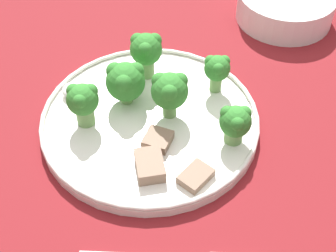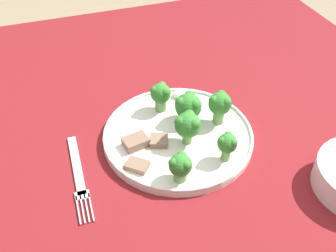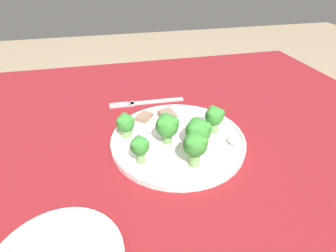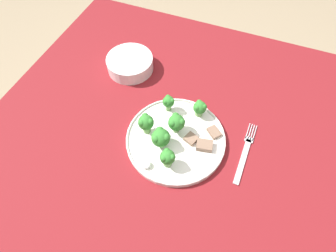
# 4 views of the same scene
# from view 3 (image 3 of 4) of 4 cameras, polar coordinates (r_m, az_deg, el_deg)

# --- Properties ---
(table) EXTENTS (1.09, 1.13, 0.74)m
(table) POSITION_cam_3_polar(r_m,az_deg,el_deg) (0.61, 4.25, -11.80)
(table) COLOR maroon
(table) RESTS_ON ground_plane
(dinner_plate) EXTENTS (0.28, 0.28, 0.02)m
(dinner_plate) POSITION_cam_3_polar(r_m,az_deg,el_deg) (0.55, 2.15, -2.95)
(dinner_plate) COLOR white
(dinner_plate) RESTS_ON table
(fork) EXTENTS (0.03, 0.20, 0.00)m
(fork) POSITION_cam_3_polar(r_m,az_deg,el_deg) (0.71, -4.47, 5.18)
(fork) COLOR #B2B2B7
(fork) RESTS_ON table
(broccoli_floret_near_rim_left) EXTENTS (0.04, 0.04, 0.06)m
(broccoli_floret_near_rim_left) POSITION_cam_3_polar(r_m,az_deg,el_deg) (0.56, 10.03, 1.99)
(broccoli_floret_near_rim_left) COLOR #709E56
(broccoli_floret_near_rim_left) RESTS_ON dinner_plate
(broccoli_floret_center_left) EXTENTS (0.05, 0.05, 0.06)m
(broccoli_floret_center_left) POSITION_cam_3_polar(r_m,az_deg,el_deg) (0.51, 6.57, -0.96)
(broccoli_floret_center_left) COLOR #709E56
(broccoli_floret_center_left) RESTS_ON dinner_plate
(broccoli_floret_back_left) EXTENTS (0.05, 0.05, 0.06)m
(broccoli_floret_back_left) POSITION_cam_3_polar(r_m,az_deg,el_deg) (0.52, -0.20, 0.11)
(broccoli_floret_back_left) COLOR #709E56
(broccoli_floret_back_left) RESTS_ON dinner_plate
(broccoli_floret_front_left) EXTENTS (0.04, 0.04, 0.05)m
(broccoli_floret_front_left) POSITION_cam_3_polar(r_m,az_deg,el_deg) (0.55, -9.24, 0.58)
(broccoli_floret_front_left) COLOR #709E56
(broccoli_floret_front_left) RESTS_ON dinner_plate
(broccoli_floret_center_back) EXTENTS (0.04, 0.04, 0.07)m
(broccoli_floret_center_back) POSITION_cam_3_polar(r_m,az_deg,el_deg) (0.46, 5.93, -4.19)
(broccoli_floret_center_back) COLOR #709E56
(broccoli_floret_center_back) RESTS_ON dinner_plate
(broccoli_floret_mid_cluster) EXTENTS (0.04, 0.03, 0.06)m
(broccoli_floret_mid_cluster) POSITION_cam_3_polar(r_m,az_deg,el_deg) (0.47, -6.18, -4.42)
(broccoli_floret_mid_cluster) COLOR #709E56
(broccoli_floret_mid_cluster) RESTS_ON dinner_plate
(meat_slice_front_slice) EXTENTS (0.04, 0.04, 0.01)m
(meat_slice_front_slice) POSITION_cam_3_polar(r_m,az_deg,el_deg) (0.58, 0.02, -0.06)
(meat_slice_front_slice) COLOR #846651
(meat_slice_front_slice) RESTS_ON dinner_plate
(meat_slice_middle_slice) EXTENTS (0.05, 0.05, 0.01)m
(meat_slice_middle_slice) POSITION_cam_3_polar(r_m,az_deg,el_deg) (0.62, -5.20, 2.01)
(meat_slice_middle_slice) COLOR #846651
(meat_slice_middle_slice) RESTS_ON dinner_plate
(meat_slice_rear_slice) EXTENTS (0.05, 0.04, 0.02)m
(meat_slice_rear_slice) POSITION_cam_3_polar(r_m,az_deg,el_deg) (0.61, -0.16, 2.29)
(meat_slice_rear_slice) COLOR #846651
(meat_slice_rear_slice) RESTS_ON dinner_plate
(sauce_dollop) EXTENTS (0.03, 0.03, 0.02)m
(sauce_dollop) POSITION_cam_3_polar(r_m,az_deg,el_deg) (0.55, 14.20, -3.04)
(sauce_dollop) COLOR white
(sauce_dollop) RESTS_ON dinner_plate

